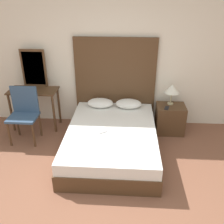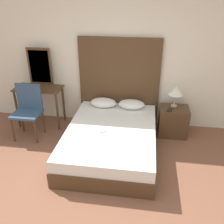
% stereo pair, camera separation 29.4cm
% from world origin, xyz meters
% --- Properties ---
extents(ground_plane, '(16.00, 16.00, 0.00)m').
position_xyz_m(ground_plane, '(0.00, 0.00, 0.00)').
color(ground_plane, brown).
extents(wall_back, '(10.00, 0.06, 2.70)m').
position_xyz_m(wall_back, '(0.00, 2.51, 1.35)').
color(wall_back, silver).
rests_on(wall_back, ground_plane).
extents(bed, '(1.46, 2.01, 0.45)m').
position_xyz_m(bed, '(0.11, 1.41, 0.22)').
color(bed, '#4C331E').
rests_on(bed, ground_plane).
extents(headboard, '(1.53, 0.05, 1.71)m').
position_xyz_m(headboard, '(0.11, 2.44, 0.86)').
color(headboard, '#4C331E').
rests_on(headboard, ground_plane).
extents(pillow_left, '(0.49, 0.31, 0.16)m').
position_xyz_m(pillow_left, '(-0.16, 2.21, 0.53)').
color(pillow_left, white).
rests_on(pillow_left, bed).
extents(pillow_right, '(0.49, 0.31, 0.16)m').
position_xyz_m(pillow_right, '(0.38, 2.21, 0.53)').
color(pillow_right, white).
rests_on(pillow_right, bed).
extents(phone_on_bed, '(0.16, 0.14, 0.01)m').
position_xyz_m(phone_on_bed, '(-0.03, 1.28, 0.45)').
color(phone_on_bed, '#B7B7BC').
rests_on(phone_on_bed, bed).
extents(nightstand, '(0.52, 0.41, 0.54)m').
position_xyz_m(nightstand, '(1.16, 2.12, 0.27)').
color(nightstand, '#4C331E').
rests_on(nightstand, ground_plane).
extents(table_lamp, '(0.28, 0.28, 0.38)m').
position_xyz_m(table_lamp, '(1.15, 2.21, 0.84)').
color(table_lamp, tan).
rests_on(table_lamp, nightstand).
extents(phone_on_nightstand, '(0.11, 0.16, 0.01)m').
position_xyz_m(phone_on_nightstand, '(1.07, 2.02, 0.55)').
color(phone_on_nightstand, black).
rests_on(phone_on_nightstand, nightstand).
extents(vanity_desk, '(0.90, 0.45, 0.78)m').
position_xyz_m(vanity_desk, '(-1.42, 2.16, 0.62)').
color(vanity_desk, '#4C331E').
rests_on(vanity_desk, ground_plane).
extents(vanity_mirror, '(0.46, 0.03, 0.71)m').
position_xyz_m(vanity_mirror, '(-1.42, 2.35, 1.14)').
color(vanity_mirror, '#4C331E').
rests_on(vanity_mirror, vanity_desk).
extents(chair, '(0.49, 0.42, 0.98)m').
position_xyz_m(chair, '(-1.45, 1.72, 0.57)').
color(chair, '#334C6B').
rests_on(chair, ground_plane).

